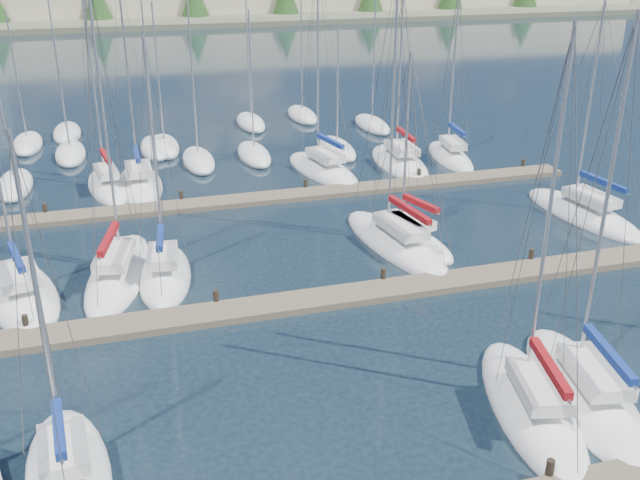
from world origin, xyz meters
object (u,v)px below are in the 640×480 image
object	(u,v)px
sailboat_o	(140,184)
sailboat_r	(450,157)
sailboat_e	(585,392)
sailboat_l	(408,239)
sailboat_p	(323,169)
sailboat_q	(399,162)
sailboat_h	(21,295)
sailboat_m	(583,214)
sailboat_i	(119,273)
sailboat_c	(68,474)
sailboat_n	(107,187)
sailboat_d	(531,406)
sailboat_k	(395,243)
sailboat_j	(165,275)

from	to	relation	value
sailboat_o	sailboat_r	size ratio (longest dim) A/B	1.15
sailboat_o	sailboat_r	xyz separation A→B (m)	(22.66, -0.02, 0.00)
sailboat_e	sailboat_l	size ratio (longest dim) A/B	1.30
sailboat_p	sailboat_q	xyz separation A→B (m)	(5.88, 0.16, -0.01)
sailboat_h	sailboat_m	world-z (taller)	sailboat_h
sailboat_q	sailboat_i	distance (m)	24.29
sailboat_q	sailboat_l	size ratio (longest dim) A/B	1.19
sailboat_p	sailboat_c	distance (m)	31.89
sailboat_c	sailboat_q	world-z (taller)	sailboat_q
sailboat_o	sailboat_q	world-z (taller)	sailboat_o
sailboat_e	sailboat_n	world-z (taller)	sailboat_e
sailboat_q	sailboat_i	bearing A→B (deg)	-142.78
sailboat_d	sailboat_c	bearing A→B (deg)	-170.31
sailboat_n	sailboat_r	world-z (taller)	sailboat_n
sailboat_k	sailboat_r	size ratio (longest dim) A/B	1.15
sailboat_j	sailboat_e	bearing A→B (deg)	-39.27
sailboat_h	sailboat_i	distance (m)	4.53
sailboat_i	sailboat_n	xyz separation A→B (m)	(-0.29, 13.62, 0.01)
sailboat_h	sailboat_c	bearing A→B (deg)	-92.81
sailboat_j	sailboat_n	distance (m)	14.65
sailboat_l	sailboat_i	bearing A→B (deg)	163.47
sailboat_o	sailboat_m	world-z (taller)	sailboat_o
sailboat_m	sailboat_n	world-z (taller)	sailboat_n
sailboat_h	sailboat_i	size ratio (longest dim) A/B	0.88
sailboat_k	sailboat_r	bearing A→B (deg)	46.93
sailboat_p	sailboat_q	size ratio (longest dim) A/B	1.17
sailboat_c	sailboat_m	world-z (taller)	sailboat_m
sailboat_o	sailboat_i	bearing A→B (deg)	-97.10
sailboat_d	sailboat_m	bearing A→B (deg)	63.43
sailboat_h	sailboat_q	bearing A→B (deg)	17.13
sailboat_k	sailboat_n	distance (m)	20.29
sailboat_d	sailboat_l	size ratio (longest dim) A/B	1.28
sailboat_p	sailboat_j	size ratio (longest dim) A/B	1.23
sailboat_p	sailboat_e	distance (m)	28.24
sailboat_p	sailboat_q	world-z (taller)	sailboat_p
sailboat_e	sailboat_r	size ratio (longest dim) A/B	1.08
sailboat_o	sailboat_j	xyz separation A→B (m)	(0.37, -14.39, -0.01)
sailboat_o	sailboat_n	distance (m)	2.07
sailboat_m	sailboat_n	distance (m)	30.05
sailboat_d	sailboat_j	xyz separation A→B (m)	(-11.40, 14.36, -0.00)
sailboat_k	sailboat_r	xyz separation A→B (m)	(10.03, 13.92, 0.01)
sailboat_j	sailboat_n	world-z (taller)	sailboat_n
sailboat_k	sailboat_n	xyz separation A→B (m)	(-14.69, 13.99, 0.02)
sailboat_c	sailboat_i	distance (m)	14.30
sailboat_m	sailboat_j	size ratio (longest dim) A/B	1.06
sailboat_q	sailboat_c	bearing A→B (deg)	-125.12
sailboat_i	sailboat_k	bearing A→B (deg)	10.62
sailboat_k	sailboat_c	bearing A→B (deg)	-147.17
sailboat_l	sailboat_r	world-z (taller)	sailboat_r
sailboat_e	sailboat_q	bearing A→B (deg)	92.97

